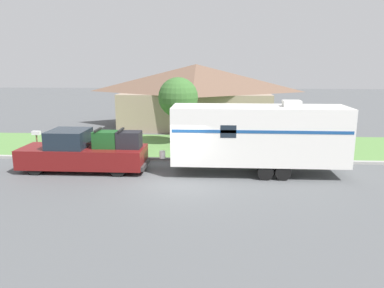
{
  "coord_description": "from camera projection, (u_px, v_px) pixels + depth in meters",
  "views": [
    {
      "loc": [
        1.68,
        -15.71,
        5.24
      ],
      "look_at": [
        0.59,
        1.66,
        1.4
      ],
      "focal_mm": 35.0,
      "sensor_mm": 36.0,
      "label": 1
    }
  ],
  "objects": [
    {
      "name": "lawn_strip",
      "position": [
        188.0,
        146.0,
        23.75
      ],
      "size": [
        80.0,
        7.0,
        0.03
      ],
      "color": "#568442",
      "rests_on": "ground_plane"
    },
    {
      "name": "house_across_street",
      "position": [
        196.0,
        94.0,
        30.68
      ],
      "size": [
        12.54,
        7.85,
        5.05
      ],
      "color": "gray",
      "rests_on": "ground_plane"
    },
    {
      "name": "curb_strip",
      "position": [
        184.0,
        160.0,
        20.19
      ],
      "size": [
        80.0,
        0.3,
        0.14
      ],
      "color": "#999993",
      "rests_on": "ground_plane"
    },
    {
      "name": "mailbox",
      "position": [
        37.0,
        136.0,
        21.39
      ],
      "size": [
        0.48,
        0.2,
        1.37
      ],
      "color": "brown",
      "rests_on": "ground_plane"
    },
    {
      "name": "travel_trailer",
      "position": [
        259.0,
        135.0,
        17.53
      ],
      "size": [
        9.24,
        2.29,
        3.51
      ],
      "color": "black",
      "rests_on": "ground_plane"
    },
    {
      "name": "tree_in_yard",
      "position": [
        178.0,
        98.0,
        23.34
      ],
      "size": [
        2.5,
        2.5,
        4.31
      ],
      "color": "brown",
      "rests_on": "ground_plane"
    },
    {
      "name": "pickup_truck",
      "position": [
        84.0,
        152.0,
        18.25
      ],
      "size": [
        6.14,
        2.1,
        2.09
      ],
      "color": "black",
      "rests_on": "ground_plane"
    },
    {
      "name": "ground_plane",
      "position": [
        176.0,
        183.0,
        16.55
      ],
      "size": [
        120.0,
        120.0,
        0.0
      ],
      "primitive_type": "plane",
      "color": "#515456"
    }
  ]
}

